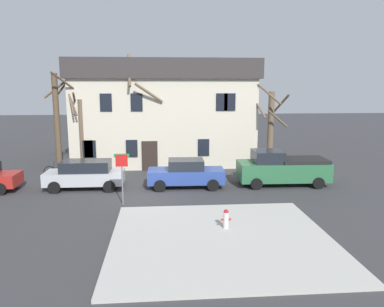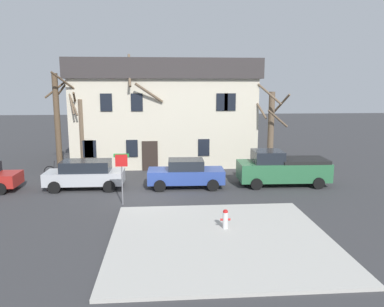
{
  "view_description": "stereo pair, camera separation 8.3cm",
  "coord_description": "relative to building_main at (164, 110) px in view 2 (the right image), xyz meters",
  "views": [
    {
      "loc": [
        0.88,
        -19.9,
        5.93
      ],
      "look_at": [
        2.69,
        2.17,
        1.95
      ],
      "focal_mm": 35.44,
      "sensor_mm": 36.0,
      "label": 1
    },
    {
      "loc": [
        0.96,
        -19.9,
        5.93
      ],
      "look_at": [
        2.69,
        2.17,
        1.95
      ],
      "focal_mm": 35.44,
      "sensor_mm": 36.0,
      "label": 2
    }
  ],
  "objects": [
    {
      "name": "ground_plane",
      "position": [
        -1.13,
        -10.95,
        -3.95
      ],
      "size": [
        120.0,
        120.0,
        0.0
      ],
      "primitive_type": "plane",
      "color": "#38383A"
    },
    {
      "name": "sidewalk_slab",
      "position": [
        2.02,
        -17.09,
        -3.89
      ],
      "size": [
        8.52,
        8.1,
        0.12
      ],
      "primitive_type": "cube",
      "color": "#B7B5AD",
      "rests_on": "ground_plane"
    },
    {
      "name": "building_main",
      "position": [
        0.0,
        0.0,
        0.0
      ],
      "size": [
        13.77,
        9.38,
        7.8
      ],
      "color": "beige",
      "rests_on": "ground_plane"
    },
    {
      "name": "tree_bare_near",
      "position": [
        -7.25,
        -4.34,
        -0.27
      ],
      "size": [
        2.45,
        2.94,
        6.84
      ],
      "color": "brown",
      "rests_on": "ground_plane"
    },
    {
      "name": "tree_bare_mid",
      "position": [
        -5.77,
        -4.32,
        -1.13
      ],
      "size": [
        2.09,
        2.1,
        5.92
      ],
      "color": "brown",
      "rests_on": "ground_plane"
    },
    {
      "name": "tree_bare_far",
      "position": [
        -1.39,
        -3.96,
        0.1
      ],
      "size": [
        2.7,
        2.73,
        8.14
      ],
      "color": "brown",
      "rests_on": "ground_plane"
    },
    {
      "name": "tree_bare_end",
      "position": [
        7.62,
        -4.16,
        -0.89
      ],
      "size": [
        2.74,
        2.71,
        6.08
      ],
      "color": "brown",
      "rests_on": "ground_plane"
    },
    {
      "name": "car_silver_wagon",
      "position": [
        -4.68,
        -9.04,
        -3.08
      ],
      "size": [
        4.48,
        2.02,
        1.67
      ],
      "color": "#B7BABF",
      "rests_on": "ground_plane"
    },
    {
      "name": "car_blue_sedan",
      "position": [
        1.17,
        -9.22,
        -3.12
      ],
      "size": [
        4.49,
        2.03,
        1.68
      ],
      "color": "#2D4799",
      "rests_on": "ground_plane"
    },
    {
      "name": "pickup_truck_green",
      "position": [
        6.99,
        -9.07,
        -2.93
      ],
      "size": [
        5.42,
        2.41,
        2.11
      ],
      "color": "#2D6B42",
      "rests_on": "ground_plane"
    },
    {
      "name": "fire_hydrant",
      "position": [
        2.36,
        -16.16,
        -3.41
      ],
      "size": [
        0.42,
        0.22,
        0.81
      ],
      "color": "silver",
      "rests_on": "sidewalk_slab"
    },
    {
      "name": "street_sign_pole",
      "position": [
        -2.22,
        -12.26,
        -2.12
      ],
      "size": [
        0.76,
        0.07,
        2.61
      ],
      "color": "slate",
      "rests_on": "ground_plane"
    },
    {
      "name": "bicycle_leaning",
      "position": [
        -7.18,
        -5.61,
        -3.59
      ],
      "size": [
        1.65,
        0.68,
        1.03
      ],
      "color": "black",
      "rests_on": "ground_plane"
    }
  ]
}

